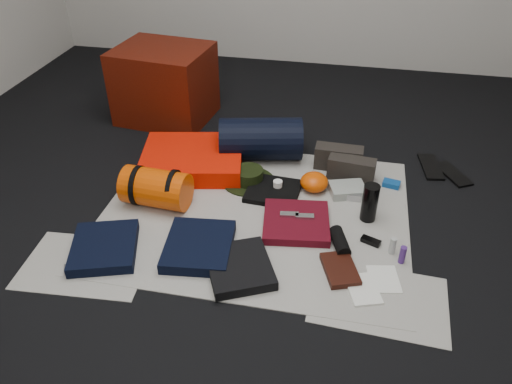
% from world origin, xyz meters
% --- Properties ---
extents(floor, '(4.50, 4.50, 0.02)m').
position_xyz_m(floor, '(0.00, 0.00, -0.01)').
color(floor, black).
rests_on(floor, ground).
extents(newspaper_mat, '(1.60, 1.30, 0.01)m').
position_xyz_m(newspaper_mat, '(0.00, 0.00, 0.00)').
color(newspaper_mat, beige).
rests_on(newspaper_mat, floor).
extents(newspaper_sheet_front_left, '(0.61, 0.44, 0.00)m').
position_xyz_m(newspaper_sheet_front_left, '(-0.70, -0.55, 0.00)').
color(newspaper_sheet_front_left, beige).
rests_on(newspaper_sheet_front_left, floor).
extents(newspaper_sheet_front_right, '(0.60, 0.43, 0.00)m').
position_xyz_m(newspaper_sheet_front_right, '(0.65, -0.50, 0.00)').
color(newspaper_sheet_front_right, beige).
rests_on(newspaper_sheet_front_right, floor).
extents(red_cabinet, '(0.66, 0.57, 0.50)m').
position_xyz_m(red_cabinet, '(-0.84, 0.98, 0.25)').
color(red_cabinet, '#521106').
rests_on(red_cabinet, floor).
extents(sleeping_pad, '(0.67, 0.59, 0.11)m').
position_xyz_m(sleeping_pad, '(-0.46, 0.37, 0.06)').
color(sleeping_pad, '#F11902').
rests_on(sleeping_pad, newspaper_mat).
extents(stuff_sack, '(0.37, 0.23, 0.21)m').
position_xyz_m(stuff_sack, '(-0.53, -0.03, 0.11)').
color(stuff_sack, '#D74503').
rests_on(stuff_sack, newspaper_mat).
extents(sack_strap_left, '(0.02, 0.22, 0.22)m').
position_xyz_m(sack_strap_left, '(-0.63, -0.03, 0.11)').
color(sack_strap_left, black).
rests_on(sack_strap_left, newspaper_mat).
extents(sack_strap_right, '(0.03, 0.22, 0.22)m').
position_xyz_m(sack_strap_right, '(-0.43, -0.03, 0.11)').
color(sack_strap_right, black).
rests_on(sack_strap_right, newspaper_mat).
extents(navy_duffel, '(0.54, 0.36, 0.26)m').
position_xyz_m(navy_duffel, '(-0.08, 0.55, 0.14)').
color(navy_duffel, black).
rests_on(navy_duffel, newspaper_mat).
extents(boonie_brim, '(0.40, 0.40, 0.01)m').
position_xyz_m(boonie_brim, '(-0.10, 0.27, 0.01)').
color(boonie_brim, black).
rests_on(boonie_brim, newspaper_mat).
extents(boonie_crown, '(0.17, 0.17, 0.07)m').
position_xyz_m(boonie_crown, '(-0.10, 0.27, 0.05)').
color(boonie_crown, black).
rests_on(boonie_crown, boonie_brim).
extents(hiking_boot_left, '(0.28, 0.11, 0.14)m').
position_xyz_m(hiking_boot_left, '(0.40, 0.53, 0.08)').
color(hiking_boot_left, '#292420').
rests_on(hiking_boot_left, newspaper_mat).
extents(hiking_boot_right, '(0.28, 0.13, 0.13)m').
position_xyz_m(hiking_boot_right, '(0.48, 0.42, 0.07)').
color(hiking_boot_right, '#292420').
rests_on(hiking_boot_right, newspaper_mat).
extents(flip_flop_left, '(0.14, 0.30, 0.02)m').
position_xyz_m(flip_flop_left, '(0.96, 0.65, 0.01)').
color(flip_flop_left, black).
rests_on(flip_flop_left, floor).
extents(flip_flop_right, '(0.22, 0.28, 0.01)m').
position_xyz_m(flip_flop_right, '(1.08, 0.59, 0.01)').
color(flip_flop_right, black).
rests_on(flip_flop_right, floor).
extents(trousers_navy_a, '(0.39, 0.42, 0.05)m').
position_xyz_m(trousers_navy_a, '(-0.65, -0.45, 0.03)').
color(trousers_navy_a, black).
rests_on(trousers_navy_a, newspaper_mat).
extents(trousers_navy_b, '(0.35, 0.39, 0.06)m').
position_xyz_m(trousers_navy_b, '(-0.20, -0.36, 0.03)').
color(trousers_navy_b, black).
rests_on(trousers_navy_b, newspaper_mat).
extents(trousers_charcoal, '(0.39, 0.41, 0.05)m').
position_xyz_m(trousers_charcoal, '(0.02, -0.45, 0.03)').
color(trousers_charcoal, black).
rests_on(trousers_charcoal, newspaper_mat).
extents(black_tshirt, '(0.30, 0.29, 0.03)m').
position_xyz_m(black_tshirt, '(0.06, 0.19, 0.02)').
color(black_tshirt, black).
rests_on(black_tshirt, newspaper_mat).
extents(red_shirt, '(0.37, 0.37, 0.04)m').
position_xyz_m(red_shirt, '(0.23, -0.07, 0.03)').
color(red_shirt, '#530914').
rests_on(red_shirt, newspaper_mat).
extents(orange_stuff_sack, '(0.16, 0.16, 0.10)m').
position_xyz_m(orange_stuff_sack, '(0.28, 0.27, 0.06)').
color(orange_stuff_sack, '#D74503').
rests_on(orange_stuff_sack, newspaper_mat).
extents(first_aid_pouch, '(0.23, 0.20, 0.05)m').
position_xyz_m(first_aid_pouch, '(0.47, 0.27, 0.03)').
color(first_aid_pouch, gray).
rests_on(first_aid_pouch, newspaper_mat).
extents(water_bottle, '(0.09, 0.09, 0.21)m').
position_xyz_m(water_bottle, '(0.59, 0.06, 0.11)').
color(water_bottle, black).
rests_on(water_bottle, newspaper_mat).
extents(speaker, '(0.12, 0.19, 0.07)m').
position_xyz_m(speaker, '(0.46, -0.19, 0.04)').
color(speaker, black).
rests_on(speaker, newspaper_mat).
extents(compact_camera, '(0.10, 0.06, 0.04)m').
position_xyz_m(compact_camera, '(0.50, 0.23, 0.03)').
color(compact_camera, '#ADADB2').
rests_on(compact_camera, newspaper_mat).
extents(cyan_case, '(0.11, 0.08, 0.03)m').
position_xyz_m(cyan_case, '(0.72, 0.39, 0.02)').
color(cyan_case, navy).
rests_on(cyan_case, newspaper_mat).
extents(toiletry_purple, '(0.03, 0.03, 0.09)m').
position_xyz_m(toiletry_purple, '(0.75, -0.24, 0.05)').
color(toiletry_purple, '#43226E').
rests_on(toiletry_purple, newspaper_mat).
extents(toiletry_clear, '(0.04, 0.04, 0.09)m').
position_xyz_m(toiletry_clear, '(0.71, -0.19, 0.05)').
color(toiletry_clear, '#A6ABA6').
rests_on(toiletry_clear, newspaper_mat).
extents(paperback_book, '(0.20, 0.25, 0.03)m').
position_xyz_m(paperback_book, '(0.47, -0.37, 0.02)').
color(paperback_book, black).
rests_on(paperback_book, newspaper_mat).
extents(map_booklet, '(0.18, 0.22, 0.01)m').
position_xyz_m(map_booklet, '(0.58, -0.46, 0.01)').
color(map_booklet, white).
rests_on(map_booklet, newspaper_mat).
extents(map_printout, '(0.16, 0.19, 0.01)m').
position_xyz_m(map_printout, '(0.67, -0.38, 0.01)').
color(map_printout, white).
rests_on(map_printout, newspaper_mat).
extents(sunglasses, '(0.10, 0.07, 0.02)m').
position_xyz_m(sunglasses, '(0.61, -0.13, 0.02)').
color(sunglasses, black).
rests_on(sunglasses, newspaper_mat).
extents(key_cluster, '(0.09, 0.09, 0.01)m').
position_xyz_m(key_cluster, '(-0.74, -0.60, 0.01)').
color(key_cluster, '#ADADB2').
rests_on(key_cluster, newspaper_mat).
extents(tape_roll, '(0.05, 0.05, 0.03)m').
position_xyz_m(tape_roll, '(0.08, 0.22, 0.05)').
color(tape_roll, white).
rests_on(tape_roll, black_tshirt).
extents(energy_bar_a, '(0.10, 0.05, 0.01)m').
position_xyz_m(energy_bar_a, '(0.19, -0.05, 0.06)').
color(energy_bar_a, '#ADADB2').
rests_on(energy_bar_a, red_shirt).
extents(energy_bar_b, '(0.10, 0.05, 0.01)m').
position_xyz_m(energy_bar_b, '(0.27, -0.05, 0.06)').
color(energy_bar_b, '#ADADB2').
rests_on(energy_bar_b, red_shirt).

